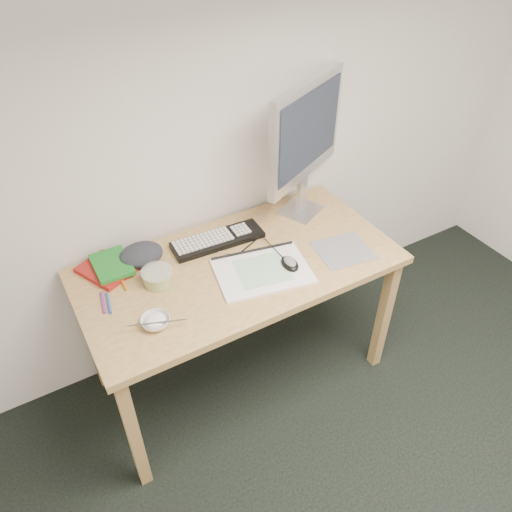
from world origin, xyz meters
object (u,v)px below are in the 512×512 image
Objects in this scene: monitor at (306,135)px; desk at (239,278)px; sketchpad at (262,271)px; rice_bowl at (156,322)px; keyboard at (218,240)px.

desk is at bearing 178.02° from monitor.
rice_bowl is at bearing -161.76° from sketchpad.
keyboard is (-0.07, 0.28, 0.01)m from sketchpad.
rice_bowl reaches higher than sketchpad.
keyboard is (-0.01, 0.18, 0.09)m from desk.
rice_bowl is (-0.51, -0.06, 0.01)m from sketchpad.
desk is 2.12× the size of monitor.
rice_bowl reaches higher than keyboard.
monitor is 5.92× the size of rice_bowl.
monitor is at bearing 5.59° from keyboard.
desk is 0.71m from monitor.
desk is at bearing 133.06° from sketchpad.
rice_bowl is at bearing 175.93° from monitor.
desk is 3.52× the size of sketchpad.
sketchpad is 3.57× the size of rice_bowl.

